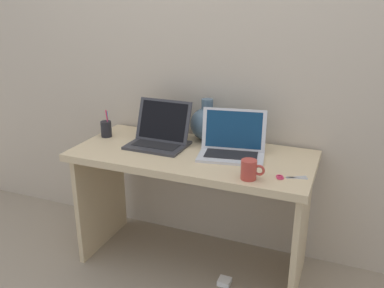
# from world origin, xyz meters

# --- Properties ---
(ground_plane) EXTENTS (6.00, 6.00, 0.00)m
(ground_plane) POSITION_xyz_m (0.00, 0.00, 0.00)
(ground_plane) COLOR gray
(back_wall) EXTENTS (4.40, 0.04, 2.40)m
(back_wall) POSITION_xyz_m (0.00, 0.34, 1.20)
(back_wall) COLOR #BCAD99
(back_wall) RESTS_ON ground
(desk) EXTENTS (1.32, 0.60, 0.72)m
(desk) POSITION_xyz_m (0.00, 0.00, 0.56)
(desk) COLOR #D1B78C
(desk) RESTS_ON ground
(laptop_left) EXTENTS (0.33, 0.26, 0.25)m
(laptop_left) POSITION_xyz_m (-0.22, 0.05, 0.78)
(laptop_left) COLOR #333338
(laptop_left) RESTS_ON desk
(laptop_right) EXTENTS (0.38, 0.29, 0.24)m
(laptop_right) POSITION_xyz_m (0.21, 0.06, 0.78)
(laptop_right) COLOR silver
(laptop_right) RESTS_ON desk
(green_vase) EXTENTS (0.20, 0.20, 0.25)m
(green_vase) POSITION_xyz_m (0.00, 0.24, 0.82)
(green_vase) COLOR slate
(green_vase) RESTS_ON desk
(coffee_mug) EXTENTS (0.11, 0.07, 0.09)m
(coffee_mug) POSITION_xyz_m (0.38, -0.22, 0.76)
(coffee_mug) COLOR #B23D33
(coffee_mug) RESTS_ON desk
(pen_cup) EXTENTS (0.06, 0.06, 0.17)m
(pen_cup) POSITION_xyz_m (-0.59, 0.06, 0.77)
(pen_cup) COLOR black
(pen_cup) RESTS_ON desk
(scissors) EXTENTS (0.15, 0.09, 0.01)m
(scissors) POSITION_xyz_m (0.54, -0.14, 0.72)
(scissors) COLOR #B7B7BC
(scissors) RESTS_ON desk
(power_brick) EXTENTS (0.07, 0.07, 0.03)m
(power_brick) POSITION_xyz_m (0.24, -0.12, 0.01)
(power_brick) COLOR white
(power_brick) RESTS_ON ground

